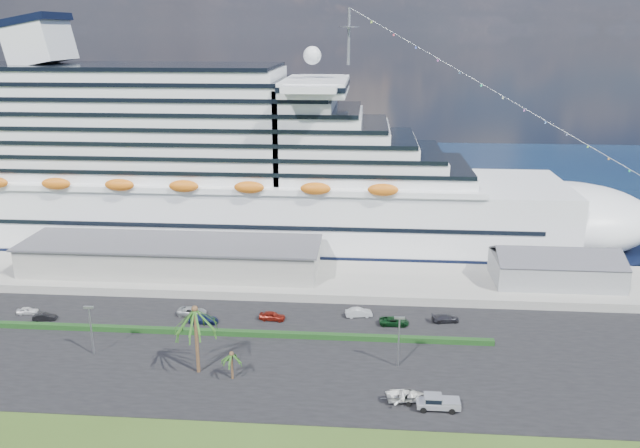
# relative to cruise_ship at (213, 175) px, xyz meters

# --- Properties ---
(ground) EXTENTS (420.00, 420.00, 0.00)m
(ground) POSITION_rel_cruise_ship_xyz_m (21.53, -64.00, -16.69)
(ground) COLOR #314818
(ground) RESTS_ON ground
(asphalt_lot) EXTENTS (140.00, 38.00, 0.12)m
(asphalt_lot) POSITION_rel_cruise_ship_xyz_m (21.53, -53.00, -16.63)
(asphalt_lot) COLOR black
(asphalt_lot) RESTS_ON ground
(wharf) EXTENTS (240.00, 20.00, 1.80)m
(wharf) POSITION_rel_cruise_ship_xyz_m (21.53, -24.00, -15.79)
(wharf) COLOR gray
(wharf) RESTS_ON ground
(water) EXTENTS (420.00, 160.00, 0.02)m
(water) POSITION_rel_cruise_ship_xyz_m (21.53, 66.00, -16.68)
(water) COLOR black
(water) RESTS_ON ground
(cruise_ship) EXTENTS (191.00, 38.00, 54.00)m
(cruise_ship) POSITION_rel_cruise_ship_xyz_m (0.00, 0.00, 0.00)
(cruise_ship) COLOR silver
(cruise_ship) RESTS_ON ground
(terminal_building) EXTENTS (61.00, 15.00, 6.30)m
(terminal_building) POSITION_rel_cruise_ship_xyz_m (-3.47, -24.00, -11.68)
(terminal_building) COLOR gray
(terminal_building) RESTS_ON wharf
(port_shed) EXTENTS (24.00, 12.31, 7.37)m
(port_shed) POSITION_rel_cruise_ship_xyz_m (73.53, -24.00, -12.30)
(port_shed) COLOR gray
(port_shed) RESTS_ON wharf
(hedge) EXTENTS (88.00, 1.10, 0.90)m
(hedge) POSITION_rel_cruise_ship_xyz_m (13.53, -48.00, -16.12)
(hedge) COLOR black
(hedge) RESTS_ON asphalt_lot
(lamp_post_left) EXTENTS (1.60, 0.35, 8.27)m
(lamp_post_left) POSITION_rel_cruise_ship_xyz_m (-6.47, -56.00, -11.35)
(lamp_post_left) COLOR gray
(lamp_post_left) RESTS_ON asphalt_lot
(lamp_post_right) EXTENTS (1.60, 0.35, 8.27)m
(lamp_post_right) POSITION_rel_cruise_ship_xyz_m (41.53, -56.00, -11.35)
(lamp_post_right) COLOR gray
(lamp_post_right) RESTS_ON asphalt_lot
(palm_tall) EXTENTS (8.82, 8.82, 11.13)m
(palm_tall) POSITION_rel_cruise_ship_xyz_m (11.53, -60.00, -7.49)
(palm_tall) COLOR #47301E
(palm_tall) RESTS_ON ground
(palm_short) EXTENTS (3.53, 3.53, 4.56)m
(palm_short) POSITION_rel_cruise_ship_xyz_m (17.03, -61.50, -13.03)
(palm_short) COLOR #47301E
(palm_short) RESTS_ON ground
(parked_car_0) EXTENTS (3.96, 2.19, 1.27)m
(parked_car_0) POSITION_rel_cruise_ship_xyz_m (-24.65, -42.70, -15.94)
(parked_car_0) COLOR silver
(parked_car_0) RESTS_ON asphalt_lot
(parked_car_1) EXTENTS (4.13, 1.89, 1.31)m
(parked_car_1) POSITION_rel_cruise_ship_xyz_m (-20.24, -44.94, -15.92)
(parked_car_1) COLOR black
(parked_car_1) RESTS_ON asphalt_lot
(parked_car_2) EXTENTS (5.37, 2.66, 1.46)m
(parked_car_2) POSITION_rel_cruise_ship_xyz_m (5.25, -40.94, -15.84)
(parked_car_2) COLOR #A1A6AA
(parked_car_2) RESTS_ON asphalt_lot
(parked_car_3) EXTENTS (5.27, 2.25, 1.51)m
(parked_car_3) POSITION_rel_cruise_ship_xyz_m (8.09, -43.81, -15.82)
(parked_car_3) COLOR #131A44
(parked_car_3) RESTS_ON asphalt_lot
(parked_car_4) EXTENTS (4.76, 2.25, 1.57)m
(parked_car_4) POSITION_rel_cruise_ship_xyz_m (19.96, -41.74, -15.79)
(parked_car_4) COLOR maroon
(parked_car_4) RESTS_ON asphalt_lot
(parked_car_5) EXTENTS (5.02, 2.52, 1.58)m
(parked_car_5) POSITION_rel_cruise_ship_xyz_m (35.27, -39.19, -15.79)
(parked_car_5) COLOR silver
(parked_car_5) RESTS_ON asphalt_lot
(parked_car_6) EXTENTS (5.18, 2.45, 1.43)m
(parked_car_6) POSITION_rel_cruise_ship_xyz_m (41.46, -42.04, -15.86)
(parked_car_6) COLOR black
(parked_car_6) RESTS_ON asphalt_lot
(parked_car_7) EXTENTS (5.11, 2.74, 1.41)m
(parked_car_7) POSITION_rel_cruise_ship_xyz_m (50.53, -40.14, -15.87)
(parked_car_7) COLOR #24242A
(parked_car_7) RESTS_ON asphalt_lot
(pickup_truck) EXTENTS (5.91, 2.36, 2.09)m
(pickup_truck) POSITION_rel_cruise_ship_xyz_m (46.39, -67.07, -15.43)
(pickup_truck) COLOR black
(pickup_truck) RESTS_ON asphalt_lot
(boat_trailer) EXTENTS (6.28, 4.48, 1.75)m
(boat_trailer) POSITION_rel_cruise_ship_xyz_m (42.13, -65.81, -15.41)
(boat_trailer) COLOR gray
(boat_trailer) RESTS_ON asphalt_lot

